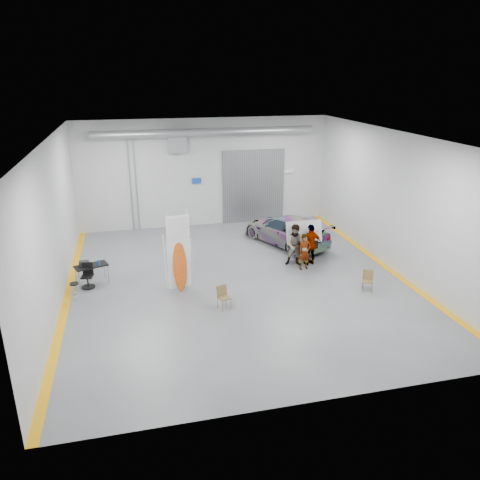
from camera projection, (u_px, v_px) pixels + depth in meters
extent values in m
plane|color=#5B5D62|center=(238.00, 280.00, 19.77)|extent=(16.00, 16.00, 0.00)
cube|color=#B2B4B7|center=(53.00, 225.00, 17.22)|extent=(0.02, 16.00, 6.00)
cube|color=#B2B4B7|center=(395.00, 202.00, 20.28)|extent=(0.02, 16.00, 6.00)
cube|color=#B2B4B7|center=(205.00, 173.00, 26.07)|extent=(14.00, 0.02, 6.00)
cube|color=#B2B4B7|center=(312.00, 302.00, 11.43)|extent=(14.00, 0.02, 6.00)
cube|color=white|center=(238.00, 137.00, 17.73)|extent=(14.00, 16.00, 0.02)
cube|color=gray|center=(254.00, 186.00, 26.92)|extent=(3.60, 0.12, 4.20)
cube|color=gray|center=(177.00, 141.00, 25.06)|extent=(1.00, 0.50, 1.20)
cylinder|color=gray|center=(206.00, 132.00, 24.74)|extent=(11.90, 0.44, 0.44)
cube|color=#153EAD|center=(197.00, 181.00, 26.02)|extent=(0.50, 0.04, 0.30)
cube|color=white|center=(287.00, 171.00, 27.08)|extent=(0.70, 0.04, 0.25)
cylinder|color=gray|center=(136.00, 186.00, 25.33)|extent=(0.08, 0.08, 5.00)
cylinder|color=gray|center=(131.00, 186.00, 25.27)|extent=(0.08, 0.08, 5.00)
cube|color=orange|center=(68.00, 298.00, 18.27)|extent=(0.30, 16.00, 0.01)
cube|color=orange|center=(384.00, 266.00, 21.27)|extent=(0.30, 16.00, 0.01)
imported|color=silver|center=(286.00, 230.00, 23.81)|extent=(3.92, 5.45, 1.46)
imported|color=#90664E|center=(305.00, 252.00, 20.66)|extent=(0.65, 0.48, 1.65)
imported|color=#466A81|center=(296.00, 245.00, 21.03)|extent=(1.12, 0.98, 1.93)
imported|color=#A86538|center=(311.00, 245.00, 21.13)|extent=(1.18, 0.68, 1.92)
cube|color=white|center=(178.00, 265.00, 18.54)|extent=(0.94, 0.19, 2.00)
ellipsoid|color=orange|center=(179.00, 267.00, 18.48)|extent=(0.59, 0.35, 2.11)
cube|color=white|center=(177.00, 229.00, 18.01)|extent=(0.90, 0.18, 1.06)
cylinder|color=white|center=(168.00, 252.00, 18.27)|extent=(0.03, 0.03, 3.33)
cylinder|color=white|center=(188.00, 251.00, 18.44)|extent=(0.03, 0.03, 3.33)
cube|color=brown|center=(224.00, 298.00, 17.28)|extent=(0.52, 0.50, 0.04)
cube|color=brown|center=(223.00, 290.00, 17.37)|extent=(0.42, 0.20, 0.40)
cube|color=brown|center=(368.00, 281.00, 18.68)|extent=(0.53, 0.52, 0.04)
cube|color=brown|center=(366.00, 274.00, 18.77)|extent=(0.40, 0.25, 0.39)
cylinder|color=black|center=(74.00, 284.00, 17.89)|extent=(0.34, 0.34, 0.05)
torus|color=silver|center=(75.00, 294.00, 18.05)|extent=(0.36, 0.36, 0.02)
cylinder|color=gray|center=(77.00, 279.00, 18.97)|extent=(0.03, 0.03, 0.78)
cylinder|color=gray|center=(107.00, 276.00, 19.23)|extent=(0.03, 0.03, 0.78)
cylinder|color=gray|center=(78.00, 274.00, 19.47)|extent=(0.03, 0.03, 0.78)
cylinder|color=gray|center=(107.00, 271.00, 19.73)|extent=(0.03, 0.03, 0.78)
cube|color=black|center=(91.00, 266.00, 19.21)|extent=(1.44, 1.04, 0.04)
cylinder|color=navy|center=(99.00, 263.00, 19.13)|extent=(0.09, 0.09, 0.24)
cube|color=black|center=(84.00, 263.00, 19.16)|extent=(0.38, 0.24, 0.20)
cylinder|color=black|center=(88.00, 287.00, 19.10)|extent=(0.54, 0.54, 0.04)
cylinder|color=black|center=(88.00, 282.00, 19.02)|extent=(0.06, 0.06, 0.47)
cube|color=black|center=(87.00, 276.00, 18.94)|extent=(0.52, 0.52, 0.07)
cube|color=black|center=(87.00, 268.00, 19.04)|extent=(0.43, 0.13, 0.48)
cube|color=silver|center=(303.00, 230.00, 21.47)|extent=(1.71, 1.04, 0.04)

